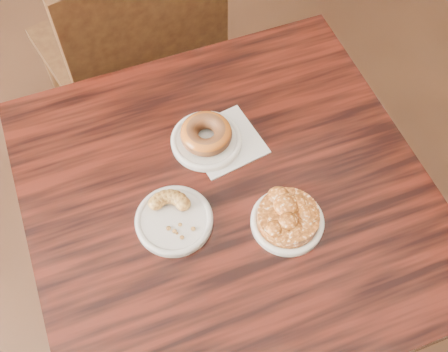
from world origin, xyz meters
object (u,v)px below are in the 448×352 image
object	(u,v)px
cruller_fragment	(173,216)
apple_fritter	(288,216)
cafe_table	(228,266)
chair_far	(126,49)
glazed_donut	(206,134)

from	to	relation	value
cruller_fragment	apple_fritter	bearing A→B (deg)	-18.99
cafe_table	apple_fritter	distance (m)	0.43
apple_fritter	cruller_fragment	distance (m)	0.22
chair_far	apple_fritter	distance (m)	0.92
cafe_table	glazed_donut	xyz separation A→B (m)	(-0.01, 0.13, 0.41)
apple_fritter	cafe_table	bearing A→B (deg)	131.87
glazed_donut	cruller_fragment	world-z (taller)	glazed_donut
apple_fritter	cruller_fragment	bearing A→B (deg)	161.01
cafe_table	apple_fritter	bearing A→B (deg)	-50.67
glazed_donut	apple_fritter	bearing A→B (deg)	-68.09
chair_far	apple_fritter	bearing A→B (deg)	86.39
cafe_table	chair_far	bearing A→B (deg)	93.88
glazed_donut	apple_fritter	size ratio (longest dim) A/B	0.66
cafe_table	cruller_fragment	size ratio (longest dim) A/B	7.86
cafe_table	cruller_fragment	bearing A→B (deg)	-171.04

